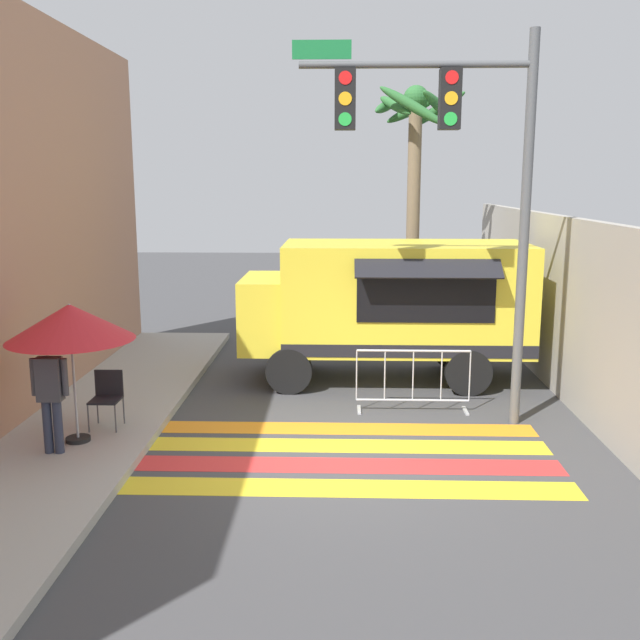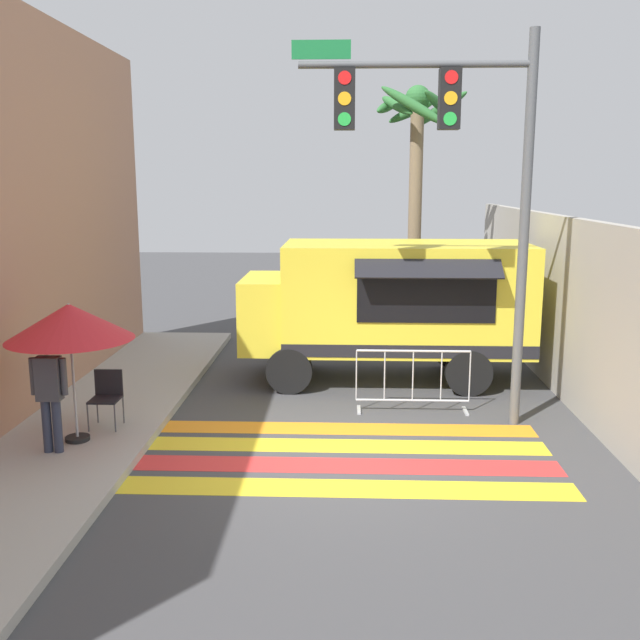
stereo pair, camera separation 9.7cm
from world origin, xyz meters
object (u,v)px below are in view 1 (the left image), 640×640
at_px(patio_umbrella, 70,323).
at_px(vendor_person, 50,390).
at_px(food_truck, 383,300).
at_px(barricade_front, 413,381).
at_px(traffic_signal_pole, 453,154).
at_px(palm_tree, 416,157).
at_px(folding_chair, 107,393).

xyz_separation_m(patio_umbrella, vendor_person, (-0.17, -0.47, -0.87)).
relative_size(food_truck, barricade_front, 2.83).
relative_size(traffic_signal_pole, palm_tree, 1.00).
bearing_deg(food_truck, traffic_signal_pole, -71.13).
distance_m(food_truck, vendor_person, 6.65).
bearing_deg(vendor_person, barricade_front, 29.42).
xyz_separation_m(folding_chair, palm_tree, (5.46, 7.17, 3.84)).
distance_m(food_truck, palm_tree, 4.92).
xyz_separation_m(food_truck, palm_tree, (0.96, 3.87, 2.89)).
height_order(food_truck, vendor_person, food_truck).
xyz_separation_m(food_truck, patio_umbrella, (-4.74, -3.98, 0.31)).
bearing_deg(traffic_signal_pole, palm_tree, 89.35).
height_order(folding_chair, barricade_front, barricade_front).
bearing_deg(food_truck, patio_umbrella, -139.97).
relative_size(food_truck, traffic_signal_pole, 0.90).
xyz_separation_m(folding_chair, vendor_person, (-0.41, -1.14, 0.40)).
bearing_deg(food_truck, palm_tree, 76.03).
height_order(traffic_signal_pole, barricade_front, traffic_signal_pole).
xyz_separation_m(patio_umbrella, palm_tree, (5.70, 7.85, 2.58)).
height_order(traffic_signal_pole, vendor_person, traffic_signal_pole).
bearing_deg(folding_chair, vendor_person, -87.28).
distance_m(patio_umbrella, folding_chair, 1.46).
xyz_separation_m(food_truck, barricade_front, (0.42, -2.02, -1.08)).
bearing_deg(barricade_front, vendor_person, -155.50).
xyz_separation_m(traffic_signal_pole, barricade_front, (-0.47, 0.58, -3.81)).
distance_m(traffic_signal_pole, folding_chair, 6.57).
relative_size(traffic_signal_pole, folding_chair, 6.99).
bearing_deg(patio_umbrella, vendor_person, -109.75).
height_order(vendor_person, palm_tree, palm_tree).
relative_size(food_truck, patio_umbrella, 2.69).
bearing_deg(vendor_person, folding_chair, 75.13).
relative_size(patio_umbrella, vendor_person, 1.26).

